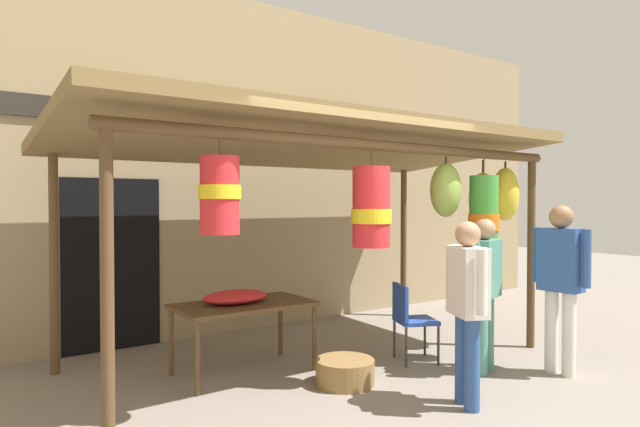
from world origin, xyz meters
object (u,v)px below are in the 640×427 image
object	(u,v)px
vendor_in_orange	(485,283)
flower_heap_on_table	(237,297)
display_table	(244,310)
customer_foreground	(561,274)
wicker_basket_by_table	(345,372)
folding_chair	(409,315)
shopper_by_bananas	(468,298)

from	to	relation	value
vendor_in_orange	flower_heap_on_table	bearing A→B (deg)	144.94
display_table	customer_foreground	xyz separation A→B (m)	(2.57, -1.86, 0.36)
wicker_basket_by_table	vendor_in_orange	distance (m)	1.67
folding_chair	customer_foreground	xyz separation A→B (m)	(0.94, -1.17, 0.50)
folding_chair	shopper_by_bananas	distance (m)	1.36
vendor_in_orange	customer_foreground	world-z (taller)	customer_foreground
display_table	flower_heap_on_table	size ratio (longest dim) A/B	2.03
wicker_basket_by_table	vendor_in_orange	xyz separation A→B (m)	(1.37, -0.53, 0.79)
display_table	folding_chair	bearing A→B (deg)	-22.84
display_table	shopper_by_bananas	bearing A→B (deg)	-59.05
display_table	flower_heap_on_table	bearing A→B (deg)	140.82
flower_heap_on_table	wicker_basket_by_table	bearing A→B (deg)	-53.24
shopper_by_bananas	flower_heap_on_table	bearing A→B (deg)	121.55
shopper_by_bananas	folding_chair	bearing A→B (deg)	67.21
folding_chair	flower_heap_on_table	bearing A→B (deg)	156.54
display_table	flower_heap_on_table	world-z (taller)	flower_heap_on_table
flower_heap_on_table	wicker_basket_by_table	distance (m)	1.31
display_table	wicker_basket_by_table	bearing A→B (deg)	-54.16
vendor_in_orange	shopper_by_bananas	bearing A→B (deg)	-150.17
display_table	folding_chair	distance (m)	1.78
wicker_basket_by_table	vendor_in_orange	bearing A→B (deg)	-21.13
display_table	folding_chair	size ratio (longest dim) A/B	1.62
flower_heap_on_table	vendor_in_orange	world-z (taller)	vendor_in_orange
display_table	customer_foreground	world-z (taller)	customer_foreground
folding_chair	vendor_in_orange	world-z (taller)	vendor_in_orange
folding_chair	customer_foreground	size ratio (longest dim) A/B	0.50
display_table	folding_chair	world-z (taller)	folding_chair
vendor_in_orange	customer_foreground	xyz separation A→B (m)	(0.58, -0.47, 0.09)
flower_heap_on_table	customer_foreground	distance (m)	3.25
folding_chair	wicker_basket_by_table	distance (m)	1.09
flower_heap_on_table	customer_foreground	world-z (taller)	customer_foreground
display_table	wicker_basket_by_table	distance (m)	1.18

